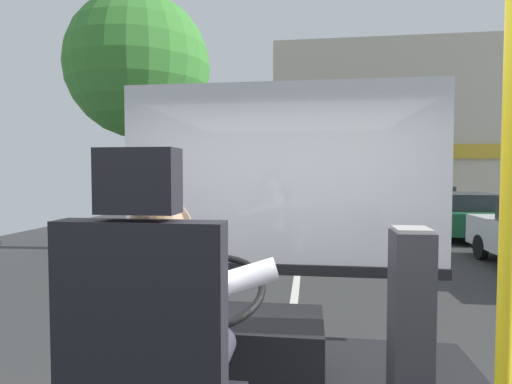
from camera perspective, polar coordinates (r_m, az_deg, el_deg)
ground at (r=10.50m, az=6.21°, el=-7.89°), size 18.00×44.00×0.06m
bus_driver at (r=1.49m, az=-11.95°, el=-18.36°), size 0.73×0.60×0.72m
steering_console at (r=2.61m, az=-3.68°, el=-20.62°), size 1.10×0.98×0.82m
handrail_pole at (r=1.40m, az=31.52°, el=-3.82°), size 0.04×0.04×2.21m
fare_box at (r=2.48m, az=20.64°, el=-15.76°), size 0.20×0.24×0.96m
windshield_panel at (r=3.16m, az=3.44°, el=-1.10°), size 2.50×0.08×1.48m
street_tree at (r=10.78m, az=-15.94°, el=16.23°), size 3.44×3.44×6.19m
shop_building at (r=21.25m, az=20.29°, el=7.82°), size 12.59×4.74×7.73m
parked_car_green at (r=13.74m, az=26.83°, el=-2.73°), size 1.88×3.94×1.31m
parked_car_silver at (r=18.71m, az=22.52°, el=-1.19°), size 1.89×4.17×1.36m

